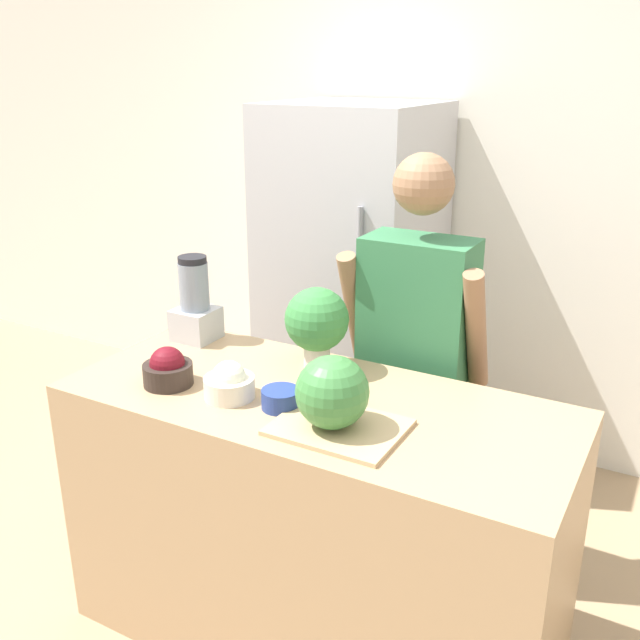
% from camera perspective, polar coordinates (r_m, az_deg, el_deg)
% --- Properties ---
extents(wall_back, '(8.00, 0.06, 2.60)m').
position_cam_1_polar(wall_back, '(3.62, 12.96, 9.64)').
color(wall_back, white).
rests_on(wall_back, ground_plane).
extents(counter_island, '(1.62, 0.70, 0.93)m').
position_cam_1_polar(counter_island, '(2.48, -0.41, -15.91)').
color(counter_island, tan).
rests_on(counter_island, ground_plane).
extents(refrigerator, '(0.73, 0.75, 1.75)m').
position_cam_1_polar(refrigerator, '(3.53, 2.58, 2.72)').
color(refrigerator, '#B7B7BC').
rests_on(refrigerator, ground_plane).
extents(person, '(0.53, 0.26, 1.63)m').
position_cam_1_polar(person, '(2.67, 7.55, -4.00)').
color(person, '#333338').
rests_on(person, ground_plane).
extents(cutting_board, '(0.36, 0.28, 0.01)m').
position_cam_1_polar(cutting_board, '(2.06, 1.51, -8.57)').
color(cutting_board, tan).
rests_on(cutting_board, counter_island).
extents(watermelon, '(0.21, 0.21, 0.21)m').
position_cam_1_polar(watermelon, '(2.01, 0.98, -5.80)').
color(watermelon, '#3D7F3D').
rests_on(watermelon, cutting_board).
extents(bowl_cherries, '(0.16, 0.16, 0.13)m').
position_cam_1_polar(bowl_cherries, '(2.37, -12.08, -3.90)').
color(bowl_cherries, '#2D231E').
rests_on(bowl_cherries, counter_island).
extents(bowl_cream, '(0.16, 0.16, 0.12)m').
position_cam_1_polar(bowl_cream, '(2.25, -7.28, -5.04)').
color(bowl_cream, beige).
rests_on(bowl_cream, counter_island).
extents(bowl_small_blue, '(0.12, 0.12, 0.06)m').
position_cam_1_polar(bowl_small_blue, '(2.17, -3.16, -6.32)').
color(bowl_small_blue, navy).
rests_on(bowl_small_blue, counter_island).
extents(blender, '(0.15, 0.15, 0.32)m').
position_cam_1_polar(blender, '(2.70, -9.97, 1.21)').
color(blender, '#B7B7BC').
rests_on(blender, counter_island).
extents(potted_plant, '(0.22, 0.22, 0.29)m').
position_cam_1_polar(potted_plant, '(2.39, -0.25, -0.15)').
color(potted_plant, beige).
rests_on(potted_plant, counter_island).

